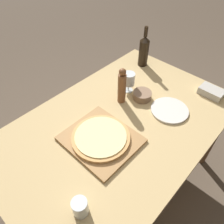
% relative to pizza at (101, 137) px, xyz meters
% --- Properties ---
extents(ground_plane, '(12.00, 12.00, 0.00)m').
position_rel_pizza_xyz_m(ground_plane, '(-0.01, 0.17, -0.80)').
color(ground_plane, brown).
extents(dining_table, '(0.98, 1.52, 0.77)m').
position_rel_pizza_xyz_m(dining_table, '(-0.01, 0.17, -0.12)').
color(dining_table, tan).
rests_on(dining_table, ground_plane).
extents(cutting_board, '(0.40, 0.35, 0.02)m').
position_rel_pizza_xyz_m(cutting_board, '(-0.00, 0.00, -0.02)').
color(cutting_board, '#A87A47').
rests_on(cutting_board, dining_table).
extents(pizza, '(0.33, 0.33, 0.02)m').
position_rel_pizza_xyz_m(pizza, '(0.00, 0.00, 0.00)').
color(pizza, tan).
rests_on(pizza, cutting_board).
extents(wine_bottle, '(0.08, 0.08, 0.32)m').
position_rel_pizza_xyz_m(wine_bottle, '(-0.30, 0.78, 0.10)').
color(wine_bottle, black).
rests_on(wine_bottle, dining_table).
extents(pepper_mill, '(0.05, 0.05, 0.26)m').
position_rel_pizza_xyz_m(pepper_mill, '(-0.14, 0.33, 0.09)').
color(pepper_mill, brown).
rests_on(pepper_mill, dining_table).
extents(wine_glass, '(0.08, 0.08, 0.14)m').
position_rel_pizza_xyz_m(wine_glass, '(-0.17, 0.45, 0.07)').
color(wine_glass, silver).
rests_on(wine_glass, dining_table).
extents(small_bowl, '(0.13, 0.13, 0.05)m').
position_rel_pizza_xyz_m(small_bowl, '(-0.05, 0.45, -0.00)').
color(small_bowl, '#84664C').
rests_on(small_bowl, dining_table).
extents(drinking_tumbler, '(0.07, 0.07, 0.09)m').
position_rel_pizza_xyz_m(drinking_tumbler, '(0.22, -0.34, 0.02)').
color(drinking_tumbler, silver).
rests_on(drinking_tumbler, dining_table).
extents(dinner_plate, '(0.24, 0.24, 0.01)m').
position_rel_pizza_xyz_m(dinner_plate, '(0.16, 0.47, -0.02)').
color(dinner_plate, silver).
rests_on(dinner_plate, dining_table).
extents(food_container, '(0.16, 0.10, 0.05)m').
position_rel_pizza_xyz_m(food_container, '(0.28, 0.80, -0.00)').
color(food_container, '#BCB7AD').
rests_on(food_container, dining_table).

